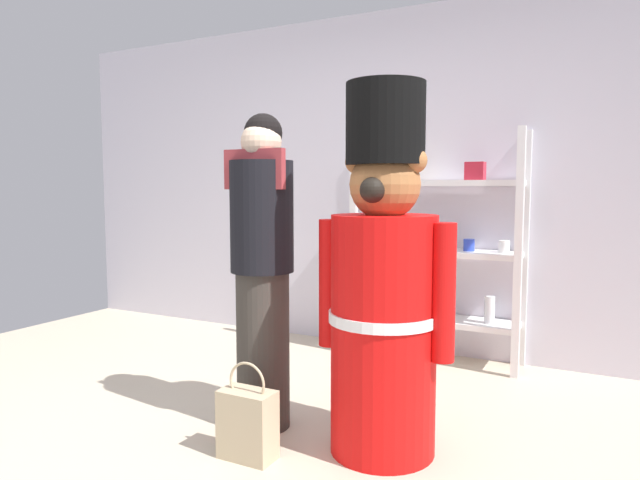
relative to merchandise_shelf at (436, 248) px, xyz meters
name	(u,v)px	position (x,y,z in m)	size (l,w,h in m)	color
ground_plane	(238,465)	(-0.33, -1.98, -0.82)	(6.40, 6.40, 0.00)	beige
back_wall	(403,182)	(-0.33, 0.22, 0.48)	(6.40, 0.12, 2.60)	silver
merchandise_shelf	(436,248)	(0.00, 0.00, 0.00)	(1.22, 0.35, 1.65)	white
teddy_bear_guard	(384,292)	(0.19, -1.54, -0.05)	(0.67, 0.52, 1.73)	red
person_shopper	(262,266)	(-0.47, -1.56, 0.03)	(0.34, 0.33, 1.63)	#38332D
shopping_bag	(248,423)	(-0.33, -1.90, -0.65)	(0.26, 0.15, 0.46)	#C1AD89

